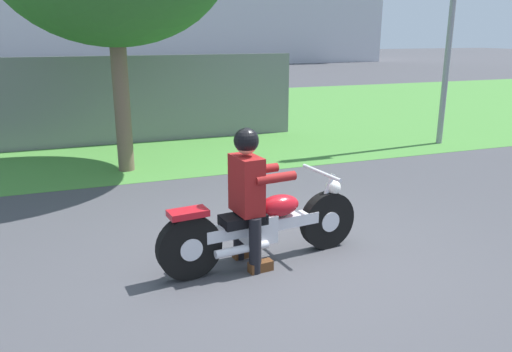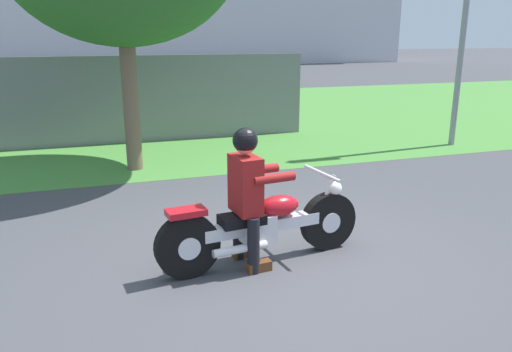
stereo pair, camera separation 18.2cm
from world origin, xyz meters
name	(u,v)px [view 1 (the left image)]	position (x,y,z in m)	size (l,w,h in m)	color
ground	(287,257)	(0.00, 0.00, 0.00)	(120.00, 120.00, 0.00)	#424247
grass_verge	(149,119)	(0.00, 9.24, 0.00)	(60.00, 12.00, 0.01)	#478438
motorcycle_lead	(264,226)	(-0.26, -0.01, 0.38)	(2.18, 0.66, 0.87)	black
rider_lead	(248,187)	(-0.43, -0.02, 0.81)	(0.58, 0.50, 1.39)	black
fence_segment	(134,100)	(-0.72, 6.28, 0.90)	(7.00, 0.06, 1.80)	slate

